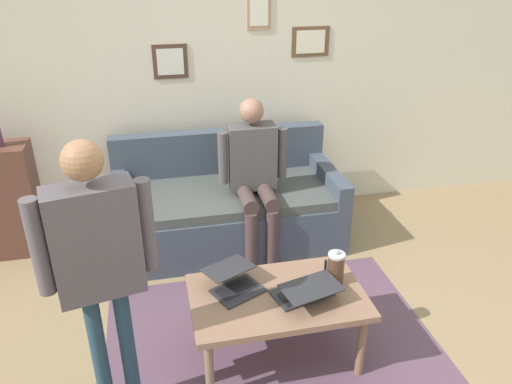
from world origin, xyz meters
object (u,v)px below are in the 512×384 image
Objects in this scene: coffee_table at (277,302)px; french_press at (336,268)px; laptop_left at (234,283)px; laptop_center at (305,291)px; person_standing at (98,254)px; person_seated at (254,170)px; couch at (227,207)px; side_shelf at (10,200)px.

coffee_table is 4.39× the size of french_press.
laptop_center is (-0.38, 0.17, -0.00)m from laptop_left.
person_standing reaches higher than laptop_center.
person_standing reaches higher than coffee_table.
person_seated reaches higher than laptop_center.
person_standing reaches higher than couch.
laptop_left is at bearing 82.73° from couch.
laptop_left reaches higher than laptop_center.
laptop_center is 0.43× the size of side_shelf.
laptop_center is at bearing 156.70° from laptop_left.
person_standing is (0.93, 0.19, 0.59)m from coffee_table.
laptop_left is 2.19m from side_shelf.
laptop_left is 0.90m from person_standing.
side_shelf is at bearing -36.58° from french_press.
person_seated is (0.02, -1.29, 0.21)m from laptop_center.
laptop_left reaches higher than coffee_table.
person_standing reaches higher than french_press.
coffee_table is (-0.06, 1.46, 0.11)m from couch.
coffee_table is 1.09× the size of side_shelf.
laptop_center is at bearing 24.18° from french_press.
side_shelf is 2.10m from person_standing.
person_standing is at bearing 23.43° from laptop_left.
person_seated is (-1.92, 0.41, 0.26)m from side_shelf.
laptop_center is at bearing 97.96° from couch.
french_press is at bearing 143.42° from side_shelf.
couch is 1.83× the size of coffee_table.
french_press is at bearing 101.53° from person_seated.
person_seated reaches higher than coffee_table.
french_press reaches higher than laptop_center.
couch is 1.38m from laptop_left.
french_press is at bearing -155.82° from laptop_center.
person_standing is 1.23× the size of person_seated.
laptop_left is 0.61m from french_press.
couch is at bearing 173.83° from side_shelf.
coffee_table is at bearing 6.17° from french_press.
side_shelf is 1.98m from person_seated.
person_standing is (1.30, 0.23, 0.43)m from french_press.
side_shelf reaches higher than laptop_center.
laptop_center is 2.58m from side_shelf.
coffee_table is at bearing 84.22° from person_seated.
person_standing is at bearing 7.16° from laptop_center.
laptop_left is (0.24, -0.11, 0.10)m from coffee_table.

